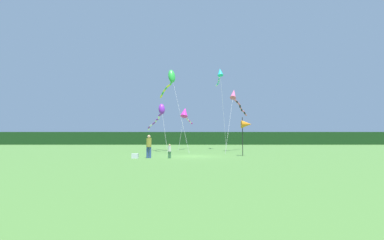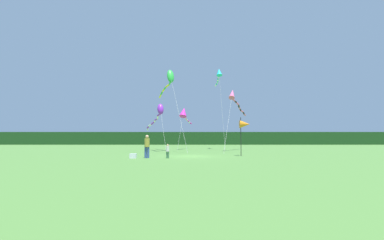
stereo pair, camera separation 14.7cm
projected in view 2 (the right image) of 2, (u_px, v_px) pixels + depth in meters
ground_plane at (192, 156)px, 24.00m from camera, size 120.00×120.00×0.00m
distant_treeline at (192, 138)px, 69.01m from camera, size 108.00×2.59×3.08m
person_adult at (148, 145)px, 21.88m from camera, size 0.39×0.39×1.80m
person_child at (168, 150)px, 21.53m from camera, size 0.24×0.24×1.09m
cooler_box at (134, 156)px, 21.52m from camera, size 0.49×0.43×0.36m
banner_flag_pole at (245, 125)px, 24.69m from camera, size 0.90×0.70×3.38m
kite_cyan at (219, 74)px, 39.55m from camera, size 0.96×6.78×11.44m
kite_rainbow at (235, 98)px, 34.14m from camera, size 4.37×10.81×7.59m
kite_purple at (159, 113)px, 33.59m from camera, size 3.50×8.80×5.67m
kite_green at (170, 79)px, 34.47m from camera, size 4.18×9.74×9.98m
kite_magenta at (184, 113)px, 38.60m from camera, size 1.87×5.59×5.93m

